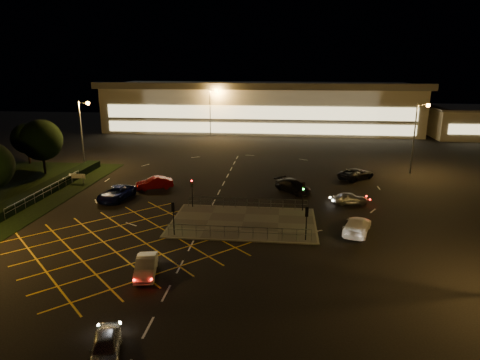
# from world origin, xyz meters

# --- Properties ---
(ground) EXTENTS (180.00, 180.00, 0.00)m
(ground) POSITION_xyz_m (0.00, 0.00, 0.00)
(ground) COLOR black
(ground) RESTS_ON ground
(pedestrian_island) EXTENTS (14.00, 9.00, 0.12)m
(pedestrian_island) POSITION_xyz_m (2.00, -2.00, 0.06)
(pedestrian_island) COLOR #4C4944
(pedestrian_island) RESTS_ON ground
(grass_verge) EXTENTS (18.00, 30.00, 0.08)m
(grass_verge) POSITION_xyz_m (-28.00, 6.00, 0.04)
(grass_verge) COLOR black
(grass_verge) RESTS_ON ground
(hedge) EXTENTS (2.00, 26.00, 1.00)m
(hedge) POSITION_xyz_m (-23.00, 6.00, 0.50)
(hedge) COLOR black
(hedge) RESTS_ON ground
(supermarket) EXTENTS (72.00, 26.50, 10.50)m
(supermarket) POSITION_xyz_m (0.00, 61.95, 5.31)
(supermarket) COLOR beige
(supermarket) RESTS_ON ground
(retail_unit_a) EXTENTS (18.80, 14.80, 6.35)m
(retail_unit_a) POSITION_xyz_m (46.00, 53.97, 3.21)
(retail_unit_a) COLOR beige
(retail_unit_a) RESTS_ON ground
(streetlight_nw) EXTENTS (1.78, 0.56, 10.03)m
(streetlight_nw) POSITION_xyz_m (-23.56, 18.00, 6.56)
(streetlight_nw) COLOR slate
(streetlight_nw) RESTS_ON ground
(streetlight_ne) EXTENTS (1.78, 0.56, 10.03)m
(streetlight_ne) POSITION_xyz_m (24.44, 20.00, 6.56)
(streetlight_ne) COLOR slate
(streetlight_ne) RESTS_ON ground
(streetlight_far_left) EXTENTS (1.78, 0.56, 10.03)m
(streetlight_far_left) POSITION_xyz_m (-9.56, 48.00, 6.56)
(streetlight_far_left) COLOR slate
(streetlight_far_left) RESTS_ON ground
(streetlight_far_right) EXTENTS (1.78, 0.56, 10.03)m
(streetlight_far_right) POSITION_xyz_m (30.44, 50.00, 6.56)
(streetlight_far_right) COLOR slate
(streetlight_far_right) RESTS_ON ground
(signal_sw) EXTENTS (0.28, 0.30, 3.15)m
(signal_sw) POSITION_xyz_m (-4.00, -5.99, 2.37)
(signal_sw) COLOR black
(signal_sw) RESTS_ON pedestrian_island
(signal_se) EXTENTS (0.28, 0.30, 3.15)m
(signal_se) POSITION_xyz_m (8.00, -5.99, 2.37)
(signal_se) COLOR black
(signal_se) RESTS_ON pedestrian_island
(signal_nw) EXTENTS (0.28, 0.30, 3.15)m
(signal_nw) POSITION_xyz_m (-4.00, 1.99, 2.37)
(signal_nw) COLOR black
(signal_nw) RESTS_ON pedestrian_island
(signal_ne) EXTENTS (0.28, 0.30, 3.15)m
(signal_ne) POSITION_xyz_m (8.00, 1.99, 2.37)
(signal_ne) COLOR black
(signal_ne) RESTS_ON pedestrian_island
(tree_c) EXTENTS (5.76, 5.76, 7.84)m
(tree_c) POSITION_xyz_m (-28.00, 14.00, 4.95)
(tree_c) COLOR black
(tree_c) RESTS_ON ground
(tree_d) EXTENTS (4.68, 4.68, 6.37)m
(tree_d) POSITION_xyz_m (-34.00, 20.00, 4.02)
(tree_d) COLOR black
(tree_d) RESTS_ON ground
(car_near_silver) EXTENTS (2.61, 4.12, 1.31)m
(car_near_silver) POSITION_xyz_m (-3.41, -22.84, 0.65)
(car_near_silver) COLOR silver
(car_near_silver) RESTS_ON ground
(car_queue_white) EXTENTS (2.24, 4.32, 1.35)m
(car_queue_white) POSITION_xyz_m (-4.21, -13.52, 0.68)
(car_queue_white) COLOR silver
(car_queue_white) RESTS_ON ground
(car_left_blue) EXTENTS (3.46, 5.90, 1.54)m
(car_left_blue) POSITION_xyz_m (-13.42, 3.91, 0.77)
(car_left_blue) COLOR #0C1348
(car_left_blue) RESTS_ON ground
(car_far_dkgrey) EXTENTS (5.12, 5.20, 1.51)m
(car_far_dkgrey) POSITION_xyz_m (7.08, 9.15, 0.75)
(car_far_dkgrey) COLOR black
(car_far_dkgrey) RESTS_ON ground
(car_right_silver) EXTENTS (4.14, 2.19, 1.34)m
(car_right_silver) POSITION_xyz_m (13.39, 5.07, 0.67)
(car_right_silver) COLOR #A3A4AA
(car_right_silver) RESTS_ON ground
(car_circ_red) EXTENTS (4.85, 3.43, 1.52)m
(car_circ_red) POSITION_xyz_m (-10.33, 8.59, 0.76)
(car_circ_red) COLOR maroon
(car_circ_red) RESTS_ON ground
(car_east_grey) EXTENTS (5.71, 5.49, 1.51)m
(car_east_grey) POSITION_xyz_m (15.75, 16.02, 0.75)
(car_east_grey) COLOR black
(car_east_grey) RESTS_ON ground
(car_approach_white) EXTENTS (3.59, 5.60, 1.51)m
(car_approach_white) POSITION_xyz_m (12.84, -3.57, 0.75)
(car_approach_white) COLOR silver
(car_approach_white) RESTS_ON ground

